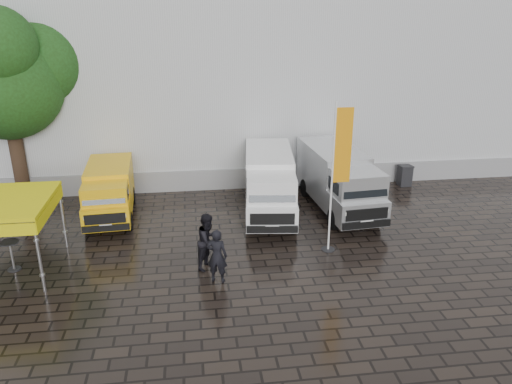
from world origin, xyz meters
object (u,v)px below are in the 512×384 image
Objects in this scene: van_yellow at (110,193)px; wheelie_bin at (405,175)px; person_front at (217,256)px; van_silver at (338,181)px; van_white at (269,185)px; cocktail_table at (12,256)px; person_tent at (208,241)px; flagpole at (338,170)px.

van_yellow is 4.51× the size of wheelie_bin.
van_silver is at bearing -117.61° from person_front.
van_white is at bearing -7.20° from van_yellow.
person_tent reaches higher than cocktail_table.
person_front is (-5.60, -5.44, -0.38)m from van_silver.
van_silver is 3.03× the size of person_tent.
van_silver is 7.81m from person_front.
wheelie_bin is at bearing -122.41° from person_front.
van_silver is 3.25× the size of person_front.
van_yellow is at bearing 57.45° from cocktail_table.
van_yellow reaches higher than wheelie_bin.
van_yellow is 6.74m from van_white.
van_silver is at bearing 16.88° from cocktail_table.
flagpole is 11.52m from cocktail_table.
van_white is at bearing 115.77° from flagpole.
person_front is at bearing -58.10° from van_yellow.
cocktail_table is 7.07m from person_front.
cocktail_table is at bearing -167.93° from van_silver.
van_white is 5.58× the size of cocktail_table.
van_white is 0.99× the size of van_silver.
wheelie_bin is 12.30m from person_tent.
flagpole is at bearing -57.59° from van_white.
flagpole is 5.17m from person_front.
van_silver is 4.34m from flagpole.
person_tent is (-4.60, -0.71, -2.12)m from flagpole.
person_front is at bearing -13.57° from cocktail_table.
flagpole is 2.78× the size of person_tent.
van_white reaches higher than cocktail_table.
wheelie_bin is 12.70m from person_front.
person_tent is (3.94, -4.90, -0.09)m from van_yellow.
cocktail_table is at bearing -126.01° from van_yellow.
person_tent is (6.63, -0.68, 0.46)m from cocktail_table.
cocktail_table reaches higher than wheelie_bin.
van_white reaches higher than van_yellow.
wheelie_bin is (16.68, 6.40, -0.01)m from cocktail_table.
flagpole reaches higher than wheelie_bin.
van_white is 4.55m from flagpole.
cocktail_table is 0.58× the size of person_front.
van_silver is at bearing -6.03° from van_yellow.
cocktail_table is at bearing -161.54° from wheelie_bin.
van_white reaches higher than person_tent.
person_front reaches higher than wheelie_bin.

